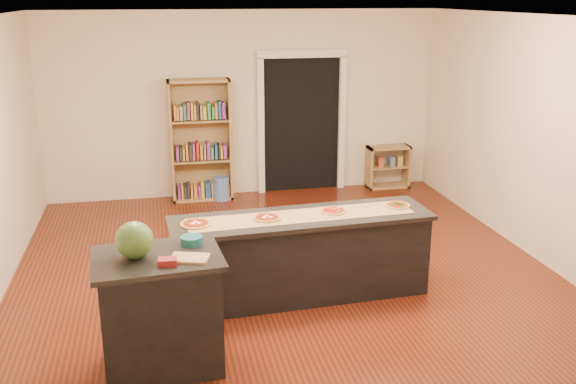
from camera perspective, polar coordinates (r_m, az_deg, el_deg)
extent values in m
cube|color=silver|center=(6.52, 0.36, 2.85)|extent=(6.00, 7.00, 2.80)
cube|color=#5B200F|center=(7.00, 0.34, -8.30)|extent=(6.00, 7.00, 0.01)
cube|color=white|center=(6.32, 0.39, 15.22)|extent=(6.00, 7.00, 0.01)
cube|color=black|center=(10.10, 1.18, 5.99)|extent=(1.20, 0.02, 2.10)
cube|color=silver|center=(9.94, -2.43, 5.79)|extent=(0.10, 0.08, 2.10)
cube|color=silver|center=(10.23, 4.81, 6.07)|extent=(0.10, 0.08, 2.10)
cube|color=silver|center=(9.90, 1.28, 12.19)|extent=(1.40, 0.08, 0.12)
cube|color=black|center=(6.63, 1.18, -5.91)|extent=(2.58, 0.65, 0.83)
cube|color=black|center=(6.47, 1.20, -2.34)|extent=(2.66, 0.72, 0.05)
cube|color=black|center=(5.48, -11.26, -10.68)|extent=(0.93, 0.66, 0.97)
cube|color=black|center=(5.27, -11.58, -5.80)|extent=(1.02, 0.75, 0.04)
cube|color=#A78551|center=(9.71, -7.77, 4.55)|extent=(0.91, 0.32, 1.83)
cube|color=#A78551|center=(10.50, 8.87, 2.24)|extent=(0.68, 0.29, 0.68)
cylinder|color=#5573BD|center=(9.82, -5.94, 0.33)|extent=(0.24, 0.24, 0.36)
cube|color=tan|center=(6.46, 1.20, -2.13)|extent=(2.32, 0.54, 0.00)
sphere|color=#144214|center=(5.20, -13.50, -4.18)|extent=(0.30, 0.30, 0.30)
cube|color=tan|center=(5.14, -8.76, -5.83)|extent=(0.35, 0.28, 0.02)
cube|color=maroon|center=(5.07, -10.67, -6.11)|extent=(0.15, 0.12, 0.05)
cylinder|color=#195966|center=(5.43, -8.56, -4.27)|extent=(0.19, 0.19, 0.07)
cylinder|color=tan|center=(6.27, -8.19, -2.82)|extent=(0.29, 0.29, 0.02)
cylinder|color=#A5190C|center=(6.27, -8.19, -2.74)|extent=(0.24, 0.24, 0.00)
cylinder|color=tan|center=(6.38, -1.87, -2.30)|extent=(0.30, 0.30, 0.02)
cylinder|color=#A5190C|center=(6.37, -1.87, -2.22)|extent=(0.25, 0.25, 0.00)
cylinder|color=tan|center=(6.59, 4.07, -1.68)|extent=(0.25, 0.25, 0.02)
cylinder|color=#A5190C|center=(6.59, 4.07, -1.60)|extent=(0.20, 0.20, 0.00)
cylinder|color=tan|center=(6.84, 9.69, -1.17)|extent=(0.28, 0.28, 0.02)
cylinder|color=#A5190C|center=(6.84, 9.69, -1.10)|extent=(0.23, 0.23, 0.00)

